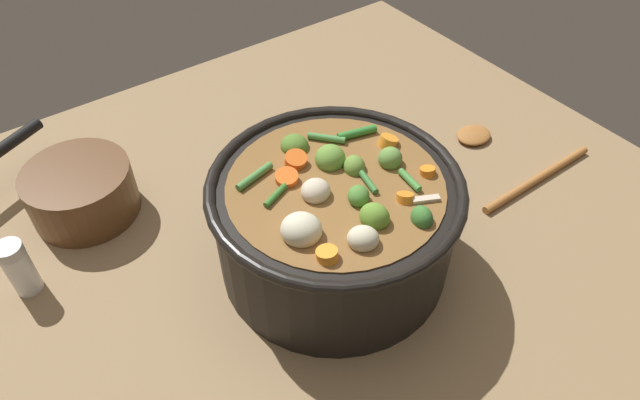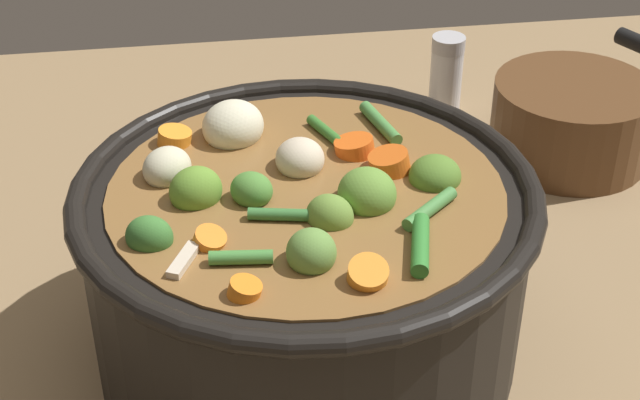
% 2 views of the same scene
% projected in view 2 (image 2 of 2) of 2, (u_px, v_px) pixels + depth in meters
% --- Properties ---
extents(ground_plane, '(1.10, 1.10, 0.00)m').
position_uv_depth(ground_plane, '(307.00, 349.00, 0.71)').
color(ground_plane, '#8C704C').
extents(cooking_pot, '(0.31, 0.31, 0.17)m').
position_uv_depth(cooking_pot, '(306.00, 266.00, 0.67)').
color(cooking_pot, black).
rests_on(cooking_pot, ground_plane).
extents(salt_shaker, '(0.03, 0.03, 0.08)m').
position_uv_depth(salt_shaker, '(446.00, 73.00, 1.00)').
color(salt_shaker, silver).
rests_on(salt_shaker, ground_plane).
extents(small_saucepan, '(0.20, 0.24, 0.08)m').
position_uv_depth(small_saucepan, '(573.00, 119.00, 0.92)').
color(small_saucepan, brown).
rests_on(small_saucepan, ground_plane).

